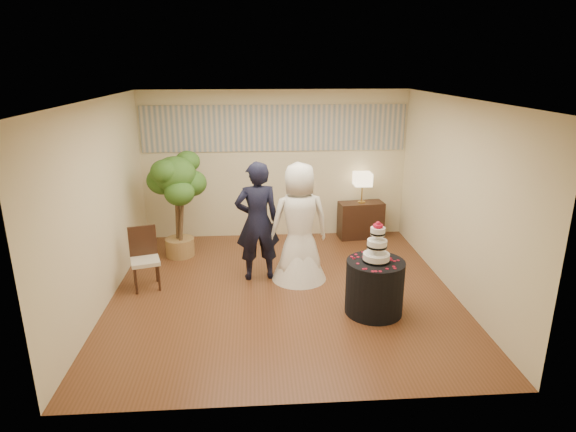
{
  "coord_description": "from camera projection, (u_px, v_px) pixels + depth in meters",
  "views": [
    {
      "loc": [
        -0.39,
        -6.49,
        3.25
      ],
      "look_at": [
        0.1,
        0.4,
        1.05
      ],
      "focal_mm": 30.0,
      "sensor_mm": 36.0,
      "label": 1
    }
  ],
  "objects": [
    {
      "name": "floor",
      "position": [
        283.0,
        291.0,
        7.18
      ],
      "size": [
        5.0,
        5.0,
        0.0
      ],
      "primitive_type": "cube",
      "color": "brown",
      "rests_on": "ground"
    },
    {
      "name": "mural_border",
      "position": [
        275.0,
        128.0,
        8.9
      ],
      "size": [
        4.9,
        0.02,
        0.85
      ],
      "primitive_type": "cube",
      "color": "#A2A196",
      "rests_on": "wall_back"
    },
    {
      "name": "cake_table",
      "position": [
        374.0,
        287.0,
        6.47
      ],
      "size": [
        1.03,
        1.03,
        0.75
      ],
      "primitive_type": "cylinder",
      "rotation": [
        0.0,
        0.0,
        0.42
      ],
      "color": "black",
      "rests_on": "floor"
    },
    {
      "name": "wall_right",
      "position": [
        456.0,
        198.0,
        6.93
      ],
      "size": [
        0.06,
        5.0,
        2.8
      ],
      "primitive_type": "cube",
      "color": "beige",
      "rests_on": "ground"
    },
    {
      "name": "side_chair",
      "position": [
        145.0,
        259.0,
        7.16
      ],
      "size": [
        0.54,
        0.55,
        0.93
      ],
      "primitive_type": null,
      "rotation": [
        0.0,
        0.0,
        0.29
      ],
      "color": "black",
      "rests_on": "floor"
    },
    {
      "name": "wall_front",
      "position": [
        299.0,
        276.0,
        4.38
      ],
      "size": [
        5.0,
        0.06,
        2.8
      ],
      "primitive_type": "cube",
      "color": "beige",
      "rests_on": "ground"
    },
    {
      "name": "wall_left",
      "position": [
        101.0,
        205.0,
        6.59
      ],
      "size": [
        0.06,
        5.0,
        2.8
      ],
      "primitive_type": "cube",
      "color": "beige",
      "rests_on": "ground"
    },
    {
      "name": "groom",
      "position": [
        257.0,
        222.0,
        7.36
      ],
      "size": [
        0.74,
        0.54,
        1.87
      ],
      "primitive_type": "imported",
      "rotation": [
        0.0,
        0.0,
        3.27
      ],
      "color": "black",
      "rests_on": "floor"
    },
    {
      "name": "table_lamp",
      "position": [
        362.0,
        188.0,
        9.12
      ],
      "size": [
        0.32,
        0.32,
        0.58
      ],
      "primitive_type": null,
      "color": "beige",
      "rests_on": "console"
    },
    {
      "name": "ficus_tree",
      "position": [
        177.0,
        205.0,
        8.24
      ],
      "size": [
        1.03,
        1.03,
        1.87
      ],
      "primitive_type": null,
      "rotation": [
        0.0,
        0.0,
        1.4
      ],
      "color": "#335E1D",
      "rests_on": "floor"
    },
    {
      "name": "bride",
      "position": [
        299.0,
        222.0,
        7.34
      ],
      "size": [
        1.03,
        0.98,
        1.86
      ],
      "primitive_type": "imported",
      "rotation": [
        0.0,
        0.0,
        3.29
      ],
      "color": "white",
      "rests_on": "floor"
    },
    {
      "name": "ceiling",
      "position": [
        283.0,
        99.0,
        6.33
      ],
      "size": [
        5.0,
        5.0,
        0.0
      ],
      "primitive_type": "cube",
      "color": "white",
      "rests_on": "wall_back"
    },
    {
      "name": "console",
      "position": [
        361.0,
        220.0,
        9.31
      ],
      "size": [
        0.88,
        0.47,
        0.71
      ],
      "primitive_type": "cube",
      "rotation": [
        0.0,
        0.0,
        0.11
      ],
      "color": "black",
      "rests_on": "floor"
    },
    {
      "name": "wall_back",
      "position": [
        275.0,
        165.0,
        9.13
      ],
      "size": [
        5.0,
        0.06,
        2.8
      ],
      "primitive_type": "cube",
      "color": "beige",
      "rests_on": "ground"
    },
    {
      "name": "wedding_cake",
      "position": [
        377.0,
        242.0,
        6.28
      ],
      "size": [
        0.36,
        0.36,
        0.56
      ],
      "primitive_type": null,
      "color": "white",
      "rests_on": "cake_table"
    }
  ]
}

